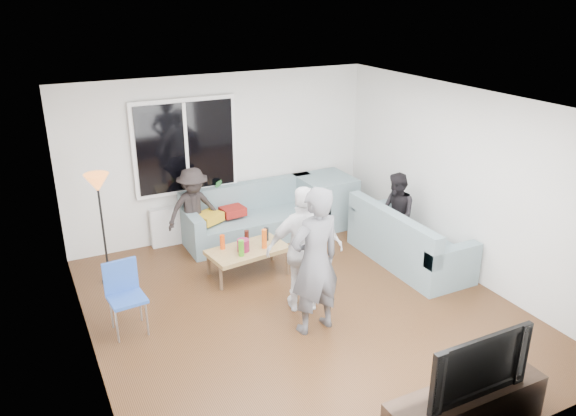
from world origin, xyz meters
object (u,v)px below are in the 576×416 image
tv_console (465,410)px  floor_lamp (103,230)px  sofa_back_section (256,214)px  television (472,361)px  player_right (305,250)px  player_left (315,261)px  spectator_back (194,210)px  coffee_table (248,261)px  side_chair (127,299)px  sofa_right_section (410,236)px  spectator_right (396,214)px

tv_console → floor_lamp: bearing=119.0°
sofa_back_section → television: bearing=-90.2°
player_right → television: 2.55m
player_left → spectator_back: 2.81m
television → sofa_back_section: bearing=89.8°
spectator_back → player_left: bearing=-83.1°
coffee_table → television: size_ratio=1.02×
side_chair → floor_lamp: bearing=84.6°
player_left → player_right: player_left is taller
sofa_right_section → side_chair: 4.07m
floor_lamp → television: bearing=-61.0°
side_chair → player_left: 2.23m
spectator_back → television: bearing=-83.1°
television → side_chair: bearing=128.8°
side_chair → tv_console: (2.40, -2.98, -0.21)m
side_chair → television: bearing=-56.6°
player_left → spectator_right: bearing=-155.1°
spectator_right → television: bearing=-12.9°
spectator_back → sofa_right_section: bearing=-39.4°
sofa_back_section → coffee_table: 1.27m
coffee_table → floor_lamp: (-1.81, 0.65, 0.58)m
player_left → spectator_back: bearing=-84.3°
sofa_back_section → player_right: size_ratio=1.42×
side_chair → floor_lamp: size_ratio=0.55×
player_left → television: player_left is taller
floor_lamp → television: floor_lamp is taller
sofa_back_section → spectator_right: spectator_right is taller
spectator_back → tv_console: bearing=-83.1°
tv_console → sofa_right_section: bearing=60.5°
spectator_right → spectator_back: (-2.67, 1.49, 0.02)m
sofa_right_section → tv_console: sofa_right_section is taller
spectator_back → player_right: bearing=-77.9°
player_right → spectator_right: bearing=-139.7°
side_chair → floor_lamp: 1.39m
floor_lamp → spectator_back: size_ratio=1.19×
spectator_right → sofa_back_section: bearing=-117.4°
sofa_right_section → coffee_table: (-2.26, 0.71, -0.22)m
coffee_table → spectator_back: size_ratio=0.84×
coffee_table → player_left: player_left is taller
coffee_table → spectator_back: spectator_back is taller
sofa_right_section → side_chair: bearing=89.8°
sofa_right_section → spectator_right: bearing=0.0°
sofa_right_section → tv_console: size_ratio=1.25×
sofa_back_section → television: (-0.01, -4.77, 0.33)m
sofa_right_section → player_left: bearing=113.4°
tv_console → television: television is taller
player_left → television: size_ratio=1.66×
coffee_table → player_left: (0.17, -1.62, 0.70)m
player_right → tv_console: 2.62m
sofa_back_section → floor_lamp: size_ratio=1.47×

